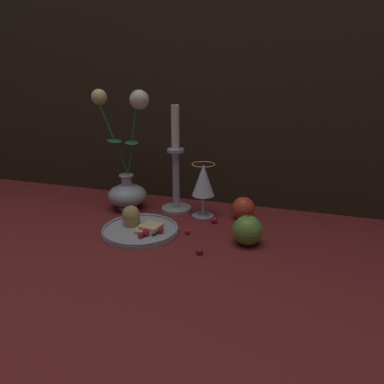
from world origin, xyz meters
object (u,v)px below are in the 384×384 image
(plate_with_pastries, at_px, (139,227))
(candlestick, at_px, (176,173))
(apple_near_glass, at_px, (248,230))
(vase, at_px, (127,175))
(wine_glass, at_px, (203,182))
(apple_beside_vase, at_px, (243,208))

(plate_with_pastries, bearing_deg, candlestick, 77.58)
(candlestick, height_order, apple_near_glass, candlestick)
(candlestick, bearing_deg, vase, -168.86)
(vase, height_order, wine_glass, vase)
(wine_glass, bearing_deg, candlestick, 169.73)
(apple_beside_vase, height_order, apple_near_glass, apple_near_glass)
(vase, relative_size, apple_near_glass, 4.15)
(apple_near_glass, bearing_deg, apple_beside_vase, 103.82)
(candlestick, bearing_deg, plate_with_pastries, -102.42)
(candlestick, relative_size, apple_near_glass, 3.79)
(vase, relative_size, plate_with_pastries, 1.76)
(candlestick, xyz_separation_m, apple_near_glass, (0.25, -0.17, -0.08))
(wine_glass, distance_m, apple_beside_vase, 0.14)
(candlestick, bearing_deg, apple_near_glass, -33.82)
(wine_glass, xyz_separation_m, candlestick, (-0.09, 0.02, 0.02))
(plate_with_pastries, xyz_separation_m, wine_glass, (0.13, 0.17, 0.09))
(plate_with_pastries, height_order, apple_near_glass, apple_near_glass)
(vase, bearing_deg, wine_glass, 3.15)
(wine_glass, xyz_separation_m, apple_near_glass, (0.16, -0.15, -0.07))
(vase, distance_m, wine_glass, 0.24)
(vase, relative_size, candlestick, 1.09)
(plate_with_pastries, bearing_deg, apple_beside_vase, 35.12)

